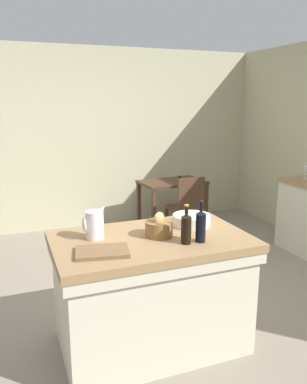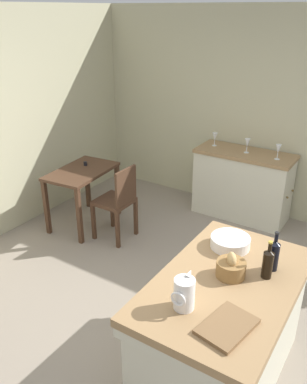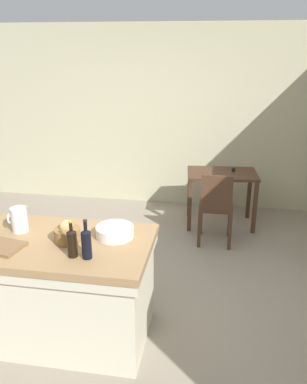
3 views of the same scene
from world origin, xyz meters
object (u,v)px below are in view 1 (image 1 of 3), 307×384
object	(u,v)px
pitcher	(94,225)
wash_bowl	(191,220)
wooden_chair	(187,208)
wine_bottle_dark	(201,225)
bread_basket	(159,227)
wine_glass_middle	(306,169)
writing_desk	(172,189)
cutting_board	(102,252)
island_table	(151,288)
wine_bottle_amber	(186,228)

from	to	relation	value
pitcher	wash_bowl	bearing A→B (deg)	2.17
wooden_chair	wine_bottle_dark	distance (m)	2.29
bread_basket	wine_glass_middle	world-z (taller)	wine_glass_middle
writing_desk	pitcher	size ratio (longest dim) A/B	3.83
bread_basket	wine_glass_middle	size ratio (longest dim) A/B	1.17
wooden_chair	wash_bowl	bearing A→B (deg)	-114.89
bread_basket	cutting_board	bearing A→B (deg)	-159.29
island_table	bread_basket	world-z (taller)	bread_basket
writing_desk	bread_basket	size ratio (longest dim) A/B	4.70
bread_basket	wine_bottle_amber	xyz separation A→B (m)	(0.12, -0.21, 0.05)
wine_bottle_amber	island_table	bearing A→B (deg)	131.82
wine_bottle_dark	wine_bottle_amber	bearing A→B (deg)	176.78
wine_bottle_dark	island_table	bearing A→B (deg)	144.30
wooden_chair	bread_basket	world-z (taller)	bread_basket
wash_bowl	bread_basket	world-z (taller)	bread_basket
wooden_chair	wine_bottle_dark	xyz separation A→B (m)	(-0.90, -2.05, 0.49)
cutting_board	wine_bottle_dark	world-z (taller)	wine_bottle_dark
wine_bottle_dark	writing_desk	bearing A→B (deg)	70.21
pitcher	bread_basket	xyz separation A→B (m)	(0.45, -0.12, -0.04)
island_table	writing_desk	distance (m)	2.74
writing_desk	bread_basket	world-z (taller)	bread_basket
writing_desk	wine_bottle_amber	size ratio (longest dim) A/B	3.38
wash_bowl	bread_basket	bearing A→B (deg)	-156.71
pitcher	writing_desk	bearing A→B (deg)	54.81
island_table	cutting_board	size ratio (longest dim) A/B	4.15
pitcher	wine_bottle_amber	world-z (taller)	wine_bottle_amber
cutting_board	wine_bottle_dark	distance (m)	0.71
pitcher	wash_bowl	xyz separation A→B (m)	(0.79, 0.03, -0.06)
wine_bottle_dark	wine_bottle_amber	world-z (taller)	wine_bottle_dark
island_table	bread_basket	bearing A→B (deg)	4.82
wash_bowl	wine_bottle_dark	world-z (taller)	wine_bottle_dark
wash_bowl	wine_glass_middle	distance (m)	2.43
bread_basket	wine_bottle_dark	xyz separation A→B (m)	(0.23, -0.21, 0.05)
island_table	wine_bottle_amber	xyz separation A→B (m)	(0.18, -0.20, 0.52)
wooden_chair	wine_bottle_dark	size ratio (longest dim) A/B	3.08
wash_bowl	wine_bottle_amber	bearing A→B (deg)	-121.74
island_table	wine_bottle_amber	size ratio (longest dim) A/B	5.08
wash_bowl	pitcher	bearing A→B (deg)	-177.83
wash_bowl	bread_basket	distance (m)	0.37
island_table	wine_bottle_dark	size ratio (longest dim) A/B	4.77
wooden_chair	cutting_board	xyz separation A→B (m)	(-1.59, -2.02, 0.38)
pitcher	wooden_chair	bearing A→B (deg)	47.56
cutting_board	wine_glass_middle	bearing A→B (deg)	26.11
wine_bottle_amber	wine_glass_middle	xyz separation A→B (m)	(2.37, 1.48, 0.02)
wash_bowl	wine_bottle_dark	size ratio (longest dim) A/B	1.01
wine_bottle_amber	wine_glass_middle	size ratio (longest dim) A/B	1.63
wine_bottle_dark	pitcher	bearing A→B (deg)	154.10
island_table	writing_desk	size ratio (longest dim) A/B	1.50
island_table	pitcher	distance (m)	0.65
wine_bottle_amber	wine_glass_middle	bearing A→B (deg)	31.99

